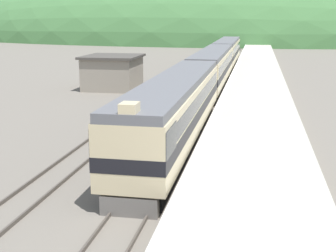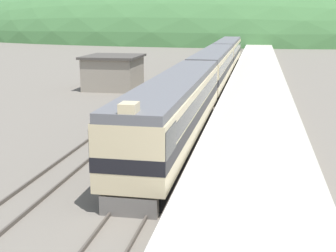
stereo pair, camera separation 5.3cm
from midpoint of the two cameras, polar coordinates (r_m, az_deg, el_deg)
name	(u,v)px [view 1 (the left image)]	position (r m, az deg, el deg)	size (l,w,h in m)	color
track_main	(225,69)	(67.41, 6.88, 6.92)	(1.52, 180.00, 0.16)	#4C443D
track_siding	(192,68)	(67.88, 2.94, 7.04)	(1.52, 180.00, 0.16)	#4C443D
platform	(256,88)	(47.37, 10.67, 4.58)	(5.82, 140.00, 0.91)	#BCB5A5
distant_hills	(244,40)	(154.25, 9.21, 10.34)	(188.82, 84.97, 50.72)	#477A42
station_shed	(113,72)	(49.08, -6.79, 6.55)	(5.62, 6.14, 3.47)	gray
express_train_lead_car	(176,109)	(27.13, 0.90, 2.12)	(2.92, 21.42, 4.32)	black
carriage_second	(213,68)	(49.49, 5.47, 7.11)	(2.91, 21.91, 3.96)	black
carriage_third	(227,52)	(72.13, 7.21, 8.98)	(2.91, 21.91, 3.96)	black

